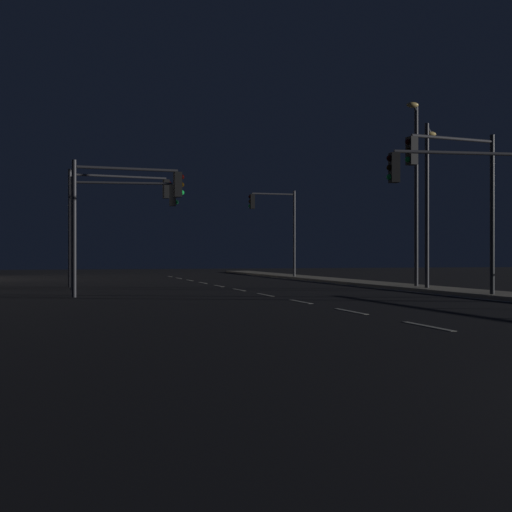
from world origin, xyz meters
The scene contains 12 objects.
ground_plane centered at (0.00, 17.50, 0.00)m, with size 112.00×112.00×0.00m, color black.
sidewalk_right centered at (7.88, 17.50, 0.07)m, with size 2.18×77.00×0.14m, color #9E937F.
lane_markings_center centered at (0.00, 21.00, 0.01)m, with size 0.14×50.00×0.01m.
lane_edge_line centered at (6.54, 22.50, 0.01)m, with size 0.14×53.00×0.01m.
traffic_light_mid_left centered at (5.71, 16.77, 4.13)m, with size 3.73×0.61×5.70m.
traffic_light_near_right centered at (-5.04, 29.78, 4.04)m, with size 5.02×0.75×5.66m.
traffic_light_far_center centered at (5.98, 38.41, 4.10)m, with size 3.23×0.34×5.70m.
traffic_light_far_left centered at (-5.27, 21.62, 3.55)m, with size 4.16×0.42×5.01m.
traffic_light_near_left centered at (5.12, 15.26, 3.70)m, with size 5.09×0.86×4.96m.
traffic_light_far_right centered at (-5.02, 26.53, 3.57)m, with size 4.67×0.84×5.00m.
street_lamp_far_end centered at (7.84, 23.40, 4.98)m, with size 1.27×1.54×8.17m.
street_lamp_mid_block centered at (7.69, 22.12, 4.37)m, with size 1.15×1.30×7.07m.
Camera 1 is at (-7.50, -3.77, 1.51)m, focal length 47.18 mm.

